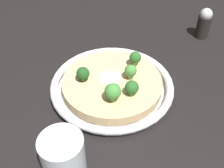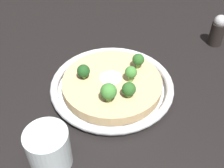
# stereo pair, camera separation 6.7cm
# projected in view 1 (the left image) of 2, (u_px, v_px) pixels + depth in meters

# --- Properties ---
(ground_plane) EXTENTS (6.00, 6.00, 0.00)m
(ground_plane) POSITION_uv_depth(u_px,v_px,m) (112.00, 90.00, 0.68)
(ground_plane) COLOR black
(risotto_bowl) EXTENTS (0.29, 0.29, 0.03)m
(risotto_bowl) POSITION_uv_depth(u_px,v_px,m) (112.00, 85.00, 0.67)
(risotto_bowl) COLOR silver
(risotto_bowl) RESTS_ON ground_plane
(cheese_sprinkle) EXTENTS (0.05, 0.05, 0.02)m
(cheese_sprinkle) POSITION_uv_depth(u_px,v_px,m) (110.00, 74.00, 0.66)
(cheese_sprinkle) COLOR white
(cheese_sprinkle) RESTS_ON risotto_bowl
(broccoli_back_right) EXTENTS (0.03, 0.03, 0.04)m
(broccoli_back_right) POSITION_uv_depth(u_px,v_px,m) (83.00, 74.00, 0.65)
(broccoli_back_right) COLOR #759E4C
(broccoli_back_right) RESTS_ON risotto_bowl
(broccoli_front) EXTENTS (0.03, 0.03, 0.04)m
(broccoli_front) POSITION_uv_depth(u_px,v_px,m) (135.00, 58.00, 0.68)
(broccoli_front) COLOR #759E4C
(broccoli_front) RESTS_ON risotto_bowl
(broccoli_back) EXTENTS (0.04, 0.04, 0.05)m
(broccoli_back) POSITION_uv_depth(u_px,v_px,m) (113.00, 92.00, 0.59)
(broccoli_back) COLOR #759E4C
(broccoli_back) RESTS_ON risotto_bowl
(broccoli_back_left) EXTENTS (0.03, 0.03, 0.04)m
(broccoli_back_left) POSITION_uv_depth(u_px,v_px,m) (132.00, 88.00, 0.61)
(broccoli_back_left) COLOR #759E4C
(broccoli_back_left) RESTS_ON risotto_bowl
(broccoli_left) EXTENTS (0.03, 0.03, 0.04)m
(broccoli_left) POSITION_uv_depth(u_px,v_px,m) (131.00, 71.00, 0.65)
(broccoli_left) COLOR #668E47
(broccoli_left) RESTS_ON risotto_bowl
(drinking_glass) EXTENTS (0.08, 0.08, 0.08)m
(drinking_glass) POSITION_uv_depth(u_px,v_px,m) (63.00, 155.00, 0.50)
(drinking_glass) COLOR silver
(drinking_glass) RESTS_ON ground_plane
(pepper_shaker) EXTENTS (0.04, 0.04, 0.09)m
(pepper_shaker) POSITION_uv_depth(u_px,v_px,m) (204.00, 23.00, 0.83)
(pepper_shaker) COLOR black
(pepper_shaker) RESTS_ON ground_plane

